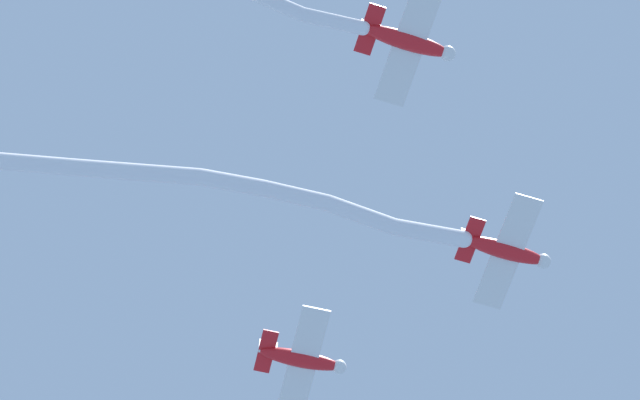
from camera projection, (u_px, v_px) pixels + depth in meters
The scene contains 4 objects.
airplane_lead at pixel (507, 251), 71.92m from camera, with size 5.42×5.22×1.54m.
smoke_trail_lead at pixel (162, 184), 70.89m from camera, with size 24.08×18.98×1.75m.
airplane_left_wing at pixel (303, 359), 74.39m from camera, with size 5.18×5.46×1.54m.
airplane_right_wing at pixel (409, 41), 67.91m from camera, with size 5.44×5.20×1.54m.
Camera 1 is at (8.30, -26.88, 2.71)m, focal length 83.54 mm.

